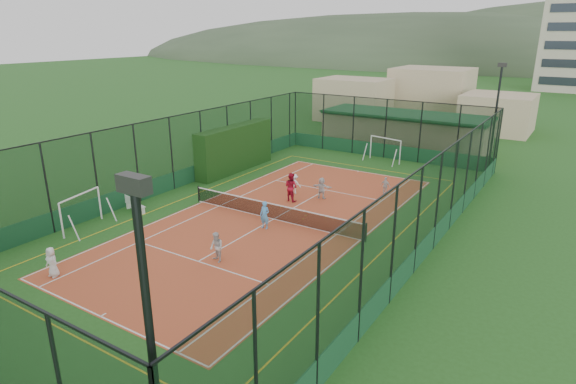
# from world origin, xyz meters

# --- Properties ---
(ground) EXTENTS (300.00, 300.00, 0.00)m
(ground) POSITION_xyz_m (0.00, 0.00, 0.00)
(ground) COLOR #25541D
(ground) RESTS_ON ground
(court_slab) EXTENTS (11.17, 23.97, 0.01)m
(court_slab) POSITION_xyz_m (0.00, 0.00, 0.01)
(court_slab) COLOR #B65328
(court_slab) RESTS_ON ground
(tennis_net) EXTENTS (11.67, 0.12, 1.06)m
(tennis_net) POSITION_xyz_m (0.00, 0.00, 0.53)
(tennis_net) COLOR black
(tennis_net) RESTS_ON ground
(perimeter_fence) EXTENTS (18.12, 34.12, 5.00)m
(perimeter_fence) POSITION_xyz_m (0.00, 0.00, 2.50)
(perimeter_fence) COLOR black
(perimeter_fence) RESTS_ON ground
(floodlight_ne) EXTENTS (0.60, 0.26, 8.25)m
(floodlight_ne) POSITION_xyz_m (8.60, 16.60, 4.12)
(floodlight_ne) COLOR black
(floodlight_ne) RESTS_ON ground
(clubhouse) EXTENTS (15.20, 7.20, 3.15)m
(clubhouse) POSITION_xyz_m (0.00, 22.00, 1.57)
(clubhouse) COLOR tan
(clubhouse) RESTS_ON ground
(distant_hills) EXTENTS (200.00, 60.00, 24.00)m
(distant_hills) POSITION_xyz_m (0.00, 150.00, 0.00)
(distant_hills) COLOR #384C33
(distant_hills) RESTS_ON ground
(hedge_left) EXTENTS (1.20, 8.01, 3.50)m
(hedge_left) POSITION_xyz_m (-8.30, 6.97, 1.75)
(hedge_left) COLOR black
(hedge_left) RESTS_ON ground
(white_bench) EXTENTS (1.75, 0.77, 0.95)m
(white_bench) POSITION_xyz_m (-7.80, -3.42, 0.48)
(white_bench) COLOR white
(white_bench) RESTS_ON ground
(futsal_goal_near) EXTENTS (3.15, 1.53, 1.95)m
(futsal_goal_near) POSITION_xyz_m (-8.19, -6.75, 0.98)
(futsal_goal_near) COLOR white
(futsal_goal_near) RESTS_ON ground
(futsal_goal_far) EXTENTS (3.16, 1.56, 1.96)m
(futsal_goal_far) POSITION_xyz_m (0.52, 15.85, 0.98)
(futsal_goal_far) COLOR white
(futsal_goal_far) RESTS_ON ground
(child_near_left) EXTENTS (0.70, 0.47, 1.39)m
(child_near_left) POSITION_xyz_m (-4.47, -10.93, 0.70)
(child_near_left) COLOR white
(child_near_left) RESTS_ON court_slab
(child_near_mid) EXTENTS (0.58, 0.40, 1.56)m
(child_near_mid) POSITION_xyz_m (0.34, -1.36, 0.79)
(child_near_mid) COLOR #53A8EC
(child_near_mid) RESTS_ON court_slab
(child_near_right) EXTENTS (0.88, 0.79, 1.47)m
(child_near_right) POSITION_xyz_m (0.75, -5.91, 0.75)
(child_near_right) COLOR silver
(child_near_right) RESTS_ON court_slab
(child_far_left) EXTENTS (0.98, 0.71, 1.36)m
(child_far_left) POSITION_xyz_m (-1.42, 4.61, 0.69)
(child_far_left) COLOR white
(child_far_left) RESTS_ON court_slab
(child_far_right) EXTENTS (0.72, 0.37, 1.18)m
(child_far_right) POSITION_xyz_m (3.79, 7.74, 0.60)
(child_far_right) COLOR silver
(child_far_right) RESTS_ON court_slab
(child_far_back) EXTENTS (1.36, 0.62, 1.41)m
(child_far_back) POSITION_xyz_m (0.59, 4.72, 0.72)
(child_far_back) COLOR silver
(child_far_back) RESTS_ON court_slab
(coach) EXTENTS (1.01, 0.85, 1.86)m
(coach) POSITION_xyz_m (-0.85, 3.27, 0.94)
(coach) COLOR #AC1229
(coach) RESTS_ON court_slab
(tennis_balls) EXTENTS (4.16, 1.20, 0.07)m
(tennis_balls) POSITION_xyz_m (0.31, 1.62, 0.04)
(tennis_balls) COLOR #CCE033
(tennis_balls) RESTS_ON court_slab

